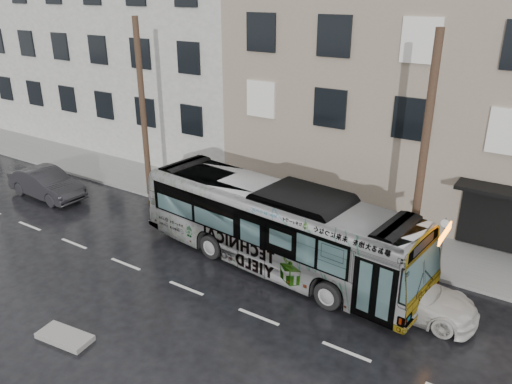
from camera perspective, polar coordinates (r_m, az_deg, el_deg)
ground at (r=20.66m, az=-3.42°, el=-7.76°), size 120.00×120.00×0.00m
sidewalk at (r=24.28m, az=3.46°, el=-2.78°), size 90.00×3.60×0.15m
building_taupe at (r=28.03m, az=21.12°, el=10.85°), size 20.00×12.00×11.00m
building_grey at (r=40.59m, az=-12.76°, el=18.38°), size 26.00×15.00×16.00m
utility_pole_front at (r=18.97m, az=18.56°, el=3.69°), size 0.30×0.30×9.00m
utility_pole_rear at (r=26.01m, az=-12.80°, el=9.08°), size 0.30×0.30×9.00m
sign_post at (r=19.99m, az=20.45°, el=-5.93°), size 0.06×0.06×2.40m
bus at (r=19.55m, az=2.32°, el=-3.94°), size 12.40×4.09×3.39m
white_sedan at (r=18.10m, az=16.64°, el=-10.85°), size 4.85×1.98×1.41m
dark_sedan at (r=28.62m, az=-22.83°, el=0.91°), size 4.73×1.75×1.55m
slush_pile at (r=17.49m, az=-21.01°, el=-15.20°), size 1.88×1.01×0.18m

